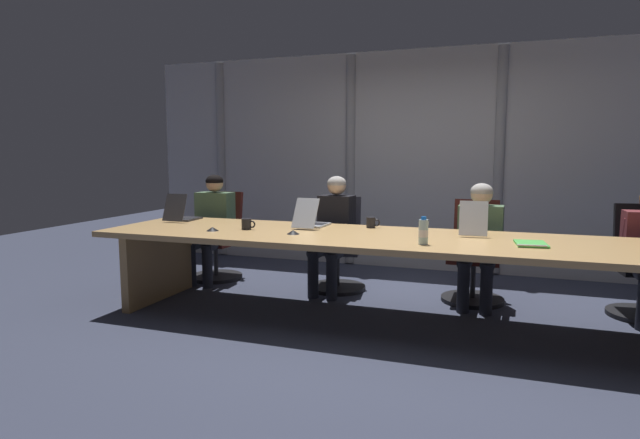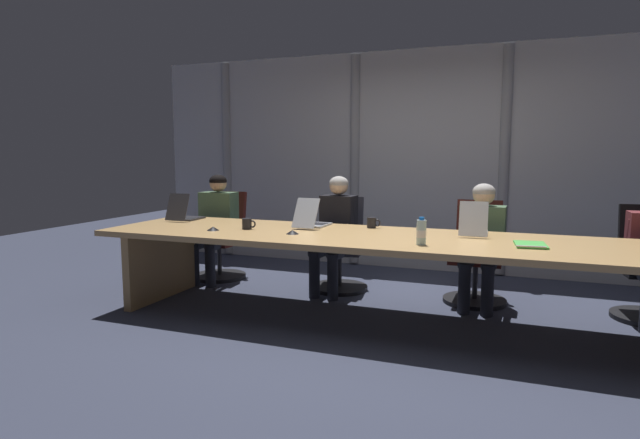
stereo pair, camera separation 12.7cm
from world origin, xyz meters
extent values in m
plane|color=#383D51|center=(0.00, 0.00, 0.00)|extent=(14.77, 14.77, 0.00)
cube|color=tan|center=(0.00, 0.00, 0.73)|extent=(4.99, 1.22, 0.05)
cube|color=black|center=(0.00, 0.00, 0.66)|extent=(4.24, 0.10, 0.06)
cube|color=tan|center=(-2.24, 0.00, 0.35)|extent=(0.08, 1.03, 0.70)
cube|color=#B2B2B7|center=(0.00, 2.28, 1.34)|extent=(7.39, 0.10, 2.68)
cylinder|color=gray|center=(-2.81, 2.23, 1.34)|extent=(0.12, 0.12, 2.63)
cylinder|color=gray|center=(-0.94, 2.23, 1.34)|extent=(0.12, 0.12, 2.63)
cylinder|color=gray|center=(0.86, 2.23, 1.34)|extent=(0.12, 0.12, 2.63)
cube|color=#2D2D33|center=(-2.17, 0.37, 0.76)|extent=(0.24, 0.31, 0.02)
cube|color=black|center=(-2.17, 0.39, 0.77)|extent=(0.20, 0.17, 0.00)
cube|color=#2D2D33|center=(-2.16, 0.17, 0.90)|extent=(0.23, 0.12, 0.27)
cube|color=black|center=(-2.16, 0.17, 0.90)|extent=(0.21, 0.11, 0.24)
cube|color=#A8ADB7|center=(-0.75, 0.39, 0.76)|extent=(0.23, 0.32, 0.02)
cube|color=black|center=(-0.75, 0.41, 0.77)|extent=(0.19, 0.18, 0.00)
cube|color=#A8ADB7|center=(-0.76, 0.16, 0.90)|extent=(0.23, 0.16, 0.26)
cube|color=black|center=(-0.76, 0.16, 0.90)|extent=(0.20, 0.14, 0.23)
cube|color=#BCBCC1|center=(0.70, 0.41, 0.76)|extent=(0.24, 0.32, 0.02)
cube|color=black|center=(0.70, 0.43, 0.77)|extent=(0.20, 0.18, 0.00)
cube|color=#BCBCC1|center=(0.71, 0.20, 0.91)|extent=(0.23, 0.12, 0.28)
cube|color=black|center=(0.71, 0.21, 0.91)|extent=(0.21, 0.11, 0.25)
cube|color=#511E19|center=(-2.17, 0.94, 0.44)|extent=(0.50, 0.50, 0.08)
cube|color=#511E19|center=(-2.16, 1.16, 0.74)|extent=(0.44, 0.14, 0.51)
cylinder|color=#262628|center=(-2.17, 0.94, 0.22)|extent=(0.05, 0.05, 0.36)
cylinder|color=black|center=(-2.17, 0.94, 0.02)|extent=(0.60, 0.60, 0.04)
cube|color=#2D2D38|center=(-0.70, 0.94, 0.44)|extent=(0.55, 0.55, 0.08)
cube|color=#2D2D38|center=(-0.73, 1.16, 0.72)|extent=(0.44, 0.18, 0.49)
cylinder|color=#262628|center=(-0.70, 0.94, 0.22)|extent=(0.05, 0.05, 0.36)
cylinder|color=black|center=(-0.70, 0.94, 0.02)|extent=(0.60, 0.60, 0.04)
cube|color=#511E19|center=(0.69, 0.94, 0.44)|extent=(0.48, 0.48, 0.08)
cube|color=#511E19|center=(0.69, 1.16, 0.73)|extent=(0.43, 0.12, 0.50)
cylinder|color=#262628|center=(0.69, 0.94, 0.22)|extent=(0.05, 0.05, 0.36)
cylinder|color=black|center=(0.69, 0.94, 0.02)|extent=(0.60, 0.60, 0.04)
cube|color=#4C6B4C|center=(-2.15, 0.92, 0.74)|extent=(0.41, 0.23, 0.52)
sphere|color=tan|center=(-2.15, 0.92, 1.10)|extent=(0.19, 0.19, 0.19)
ellipsoid|color=black|center=(-2.15, 0.92, 1.13)|extent=(0.20, 0.20, 0.15)
cylinder|color=#4C6B4C|center=(-1.98, 0.93, 0.81)|extent=(0.07, 0.14, 0.27)
cylinder|color=tan|center=(-1.97, 0.72, 0.69)|extent=(0.07, 0.30, 0.06)
cylinder|color=#4C6B4C|center=(-2.32, 0.92, 0.81)|extent=(0.07, 0.14, 0.27)
cylinder|color=tan|center=(-2.31, 0.71, 0.69)|extent=(0.07, 0.30, 0.06)
cylinder|color=#262833|center=(-2.04, 0.72, 0.45)|extent=(0.14, 0.40, 0.13)
cylinder|color=#262833|center=(-2.04, 0.54, 0.23)|extent=(0.11, 0.11, 0.46)
cylinder|color=#262833|center=(-2.24, 0.72, 0.45)|extent=(0.14, 0.40, 0.13)
cylinder|color=#262833|center=(-2.24, 0.54, 0.23)|extent=(0.11, 0.11, 0.46)
cube|color=black|center=(-0.70, 0.92, 0.74)|extent=(0.36, 0.24, 0.52)
sphere|color=beige|center=(-0.70, 0.92, 1.11)|extent=(0.20, 0.20, 0.20)
ellipsoid|color=#B2ADA8|center=(-0.70, 0.92, 1.13)|extent=(0.20, 0.20, 0.15)
cylinder|color=black|center=(-0.56, 0.91, 0.81)|extent=(0.08, 0.14, 0.27)
cylinder|color=beige|center=(-0.57, 0.70, 0.70)|extent=(0.08, 0.30, 0.06)
cylinder|color=black|center=(-0.85, 0.93, 0.81)|extent=(0.08, 0.14, 0.27)
cylinder|color=beige|center=(-0.86, 0.72, 0.70)|extent=(0.08, 0.30, 0.06)
cylinder|color=#262833|center=(-0.62, 0.71, 0.45)|extent=(0.16, 0.41, 0.13)
cylinder|color=#262833|center=(-0.63, 0.54, 0.23)|extent=(0.11, 0.11, 0.46)
cylinder|color=#262833|center=(-0.82, 0.73, 0.45)|extent=(0.16, 0.41, 0.13)
cylinder|color=#262833|center=(-0.83, 0.55, 0.23)|extent=(0.11, 0.11, 0.46)
cube|color=#4C6B4C|center=(0.74, 0.92, 0.71)|extent=(0.42, 0.23, 0.47)
sphere|color=beige|center=(0.74, 0.92, 1.06)|extent=(0.20, 0.20, 0.20)
ellipsoid|color=#B2ADA8|center=(0.74, 0.92, 1.08)|extent=(0.21, 0.21, 0.15)
cylinder|color=#4C6B4C|center=(0.91, 0.92, 0.76)|extent=(0.07, 0.14, 0.27)
cylinder|color=beige|center=(0.91, 0.71, 0.64)|extent=(0.07, 0.30, 0.06)
cylinder|color=#4C6B4C|center=(0.56, 0.93, 0.76)|extent=(0.07, 0.14, 0.27)
cylinder|color=beige|center=(0.56, 0.72, 0.64)|extent=(0.07, 0.30, 0.06)
cylinder|color=#262833|center=(0.83, 0.72, 0.45)|extent=(0.14, 0.40, 0.13)
cylinder|color=#262833|center=(0.83, 0.54, 0.23)|extent=(0.11, 0.11, 0.46)
cylinder|color=#262833|center=(0.63, 0.72, 0.45)|extent=(0.14, 0.40, 0.13)
cylinder|color=#262833|center=(0.63, 0.54, 0.23)|extent=(0.11, 0.11, 0.46)
cylinder|color=brown|center=(1.97, 0.91, 0.75)|extent=(0.08, 0.14, 0.27)
cylinder|color=brown|center=(1.98, 0.70, 0.63)|extent=(0.08, 0.30, 0.06)
cylinder|color=silver|center=(0.38, -0.30, 0.85)|extent=(0.07, 0.07, 0.19)
cylinder|color=white|center=(0.38, -0.30, 0.84)|extent=(0.07, 0.07, 0.06)
cylinder|color=blue|center=(0.38, -0.30, 0.95)|extent=(0.04, 0.04, 0.02)
cylinder|color=black|center=(-0.22, 0.45, 0.80)|extent=(0.08, 0.08, 0.10)
torus|color=black|center=(-0.16, 0.45, 0.80)|extent=(0.07, 0.01, 0.07)
cylinder|color=black|center=(-1.26, -0.04, 0.80)|extent=(0.09, 0.09, 0.10)
torus|color=black|center=(-1.20, -0.04, 0.80)|extent=(0.07, 0.01, 0.07)
cone|color=black|center=(-0.75, -0.16, 0.77)|extent=(0.11, 0.11, 0.03)
cone|color=black|center=(-1.50, -0.22, 0.77)|extent=(0.11, 0.11, 0.03)
cube|color=#4CB74C|center=(1.15, -0.05, 0.76)|extent=(0.25, 0.32, 0.02)
cylinder|color=silver|center=(1.15, -0.20, 0.77)|extent=(0.21, 0.04, 0.01)
camera|label=1|loc=(0.96, -4.30, 1.44)|focal=29.69mm
camera|label=2|loc=(1.08, -4.25, 1.44)|focal=29.69mm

